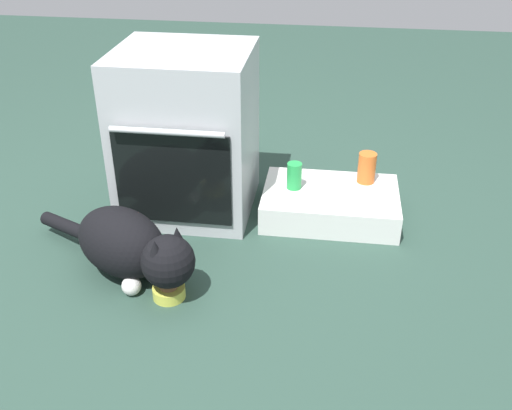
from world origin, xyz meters
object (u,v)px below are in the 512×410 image
object	(u,v)px
cat	(130,246)
sauce_jar	(367,168)
pantry_cabinet	(330,204)
oven	(187,133)
soda_can	(294,176)
food_bowl	(169,291)

from	to	relation	value
cat	sauce_jar	bearing A→B (deg)	67.22
pantry_cabinet	sauce_jar	distance (m)	0.23
oven	soda_can	world-z (taller)	oven
pantry_cabinet	soda_can	size ratio (longest dim) A/B	4.98
food_bowl	sauce_jar	size ratio (longest dim) A/B	0.86
pantry_cabinet	food_bowl	distance (m)	0.87
food_bowl	cat	world-z (taller)	cat
food_bowl	soda_can	bearing A→B (deg)	59.07
oven	soda_can	bearing A→B (deg)	0.02
cat	oven	bearing A→B (deg)	110.86
pantry_cabinet	cat	world-z (taller)	cat
cat	soda_can	size ratio (longest dim) A/B	6.36
food_bowl	soda_can	distance (m)	0.80
oven	food_bowl	bearing A→B (deg)	-83.52
pantry_cabinet	cat	distance (m)	0.93
pantry_cabinet	cat	size ratio (longest dim) A/B	0.78
pantry_cabinet	soda_can	world-z (taller)	soda_can
sauce_jar	food_bowl	bearing A→B (deg)	-132.94
cat	sauce_jar	distance (m)	1.12
pantry_cabinet	sauce_jar	xyz separation A→B (m)	(0.15, 0.11, 0.13)
food_bowl	soda_can	xyz separation A→B (m)	(0.40, 0.67, 0.16)
pantry_cabinet	food_bowl	xyz separation A→B (m)	(-0.57, -0.66, -0.04)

